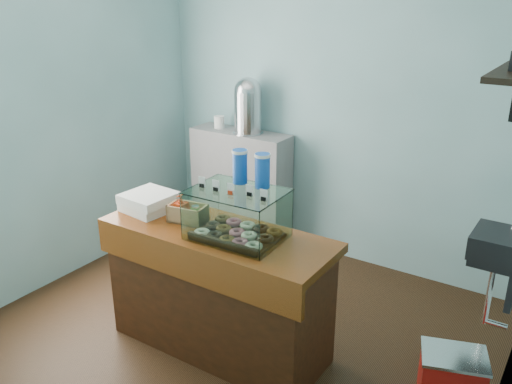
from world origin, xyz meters
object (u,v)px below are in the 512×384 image
Objects in this scene: counter at (218,289)px; display_case at (240,211)px; red_cooler at (451,378)px; coffee_urn at (248,104)px.

display_case is at bearing 8.49° from counter.
red_cooler is (1.51, 0.34, -0.29)m from counter.
coffee_urn reaches higher than red_cooler.
coffee_urn reaches higher than display_case.
counter is 3.50× the size of red_cooler.
red_cooler is at bearing 12.57° from counter.
display_case reaches higher than red_cooler.
coffee_urn is 1.15× the size of red_cooler.
coffee_urn is at bearing 133.23° from red_cooler.
red_cooler is (1.34, 0.31, -0.90)m from display_case.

